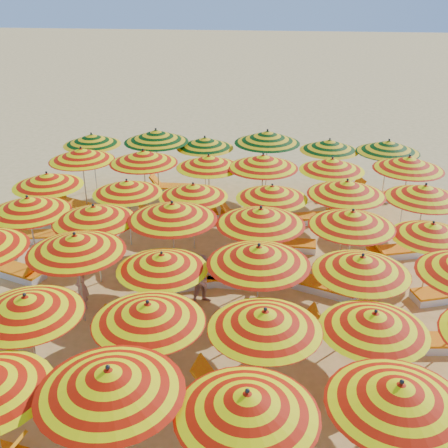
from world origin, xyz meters
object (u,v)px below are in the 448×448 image
at_px(umbrella_22, 352,219).
at_px(lounger_23, 313,218).
at_px(umbrella_9, 265,320).
at_px(lounger_6, 390,397).
at_px(umbrella_27, 272,192).
at_px(lounger_26, 366,197).
at_px(umbrella_21, 261,216).
at_px(umbrella_15, 259,255).
at_px(umbrella_39, 267,137).
at_px(umbrella_41, 388,146).
at_px(lounger_24, 172,188).
at_px(umbrella_7, 26,305).
at_px(umbrella_19, 94,213).
at_px(umbrella_29, 425,192).
at_px(umbrella_18, 28,205).
at_px(lounger_21, 194,215).
at_px(umbrella_28, 347,188).
at_px(lounger_13, 241,279).
at_px(umbrella_38, 205,143).
at_px(umbrella_36, 92,139).
at_px(lounger_10, 429,343).
at_px(umbrella_8, 148,313).
at_px(lounger_17, 286,244).
at_px(lounger_8, 142,322).
at_px(umbrella_26, 193,190).
at_px(lounger_15, 446,294).
at_px(lounger_14, 327,287).
at_px(umbrella_23, 432,230).
at_px(umbrella_30, 81,154).
at_px(umbrella_25, 127,187).
at_px(lounger_12, 193,280).
at_px(lounger_5, 233,390).
at_px(umbrella_24, 47,180).
at_px(umbrella_32, 209,162).
at_px(umbrella_13, 75,243).
at_px(lounger_20, 165,210).
at_px(umbrella_20, 172,211).
at_px(lounger_22, 244,216).
at_px(umbrella_2, 109,381).
at_px(umbrella_31, 143,157).
at_px(lounger_9, 282,328).
at_px(umbrella_3, 247,404).
at_px(lounger_11, 18,272).
at_px(umbrella_37, 156,136).
at_px(lounger_18, 394,251).
at_px(umbrella_34, 332,164).
at_px(umbrella_4, 400,395).
at_px(umbrella_10, 375,321).
at_px(umbrella_40, 329,145).
at_px(umbrella_16, 362,264).

bearing_deg(umbrella_22, lounger_23, 99.11).
relative_size(umbrella_9, lounger_6, 1.28).
bearing_deg(umbrella_27, lounger_26, 51.37).
relative_size(umbrella_21, lounger_26, 1.65).
height_order(umbrella_15, umbrella_39, umbrella_39).
distance_m(umbrella_41, lounger_24, 8.10).
bearing_deg(umbrella_7, umbrella_21, 45.02).
xyz_separation_m(umbrella_19, umbrella_29, (8.94, 2.29, 0.03)).
xyz_separation_m(umbrella_18, lounger_21, (3.88, 4.06, -1.96)).
relative_size(umbrella_28, lounger_13, 1.45).
distance_m(umbrella_38, umbrella_39, 2.30).
distance_m(umbrella_36, lounger_10, 13.88).
height_order(umbrella_8, lounger_26, umbrella_8).
distance_m(lounger_17, lounger_24, 6.09).
height_order(lounger_8, lounger_10, same).
height_order(umbrella_26, lounger_15, umbrella_26).
bearing_deg(lounger_14, umbrella_23, 24.41).
xyz_separation_m(umbrella_30, lounger_13, (5.77, -4.45, -1.93)).
bearing_deg(umbrella_39, lounger_14, -74.73).
height_order(umbrella_30, lounger_26, umbrella_30).
xyz_separation_m(umbrella_25, lounger_12, (2.28, -2.19, -1.79)).
bearing_deg(umbrella_28, lounger_5, -112.99).
relative_size(umbrella_9, umbrella_24, 0.99).
height_order(umbrella_32, lounger_6, umbrella_32).
relative_size(umbrella_13, lounger_24, 1.55).
xyz_separation_m(lounger_20, lounger_26, (7.16, 1.82, 0.00)).
distance_m(umbrella_20, umbrella_39, 7.14).
bearing_deg(umbrella_38, lounger_22, -55.22).
xyz_separation_m(umbrella_9, umbrella_23, (4.07, 4.45, -0.11)).
height_order(umbrella_2, umbrella_36, umbrella_2).
bearing_deg(umbrella_24, umbrella_25, -4.90).
xyz_separation_m(umbrella_21, umbrella_26, (-2.07, 2.14, -0.23)).
distance_m(umbrella_2, umbrella_31, 11.08).
distance_m(lounger_6, lounger_9, 3.02).
relative_size(umbrella_23, lounger_20, 1.41).
height_order(umbrella_25, lounger_20, umbrella_25).
xyz_separation_m(umbrella_3, umbrella_25, (-4.12, 8.81, -0.15)).
height_order(lounger_10, lounger_11, same).
height_order(umbrella_37, lounger_18, umbrella_37).
distance_m(umbrella_41, lounger_13, 8.19).
height_order(umbrella_37, lounger_23, umbrella_37).
height_order(umbrella_34, lounger_5, umbrella_34).
distance_m(umbrella_28, umbrella_41, 4.65).
bearing_deg(lounger_17, umbrella_4, 103.64).
bearing_deg(umbrella_19, umbrella_27, 25.76).
distance_m(umbrella_10, umbrella_15, 3.01).
relative_size(umbrella_24, umbrella_40, 0.83).
relative_size(umbrella_16, umbrella_32, 1.01).
xyz_separation_m(umbrella_27, umbrella_29, (4.33, 0.07, 0.14)).
relative_size(umbrella_4, lounger_10, 1.54).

